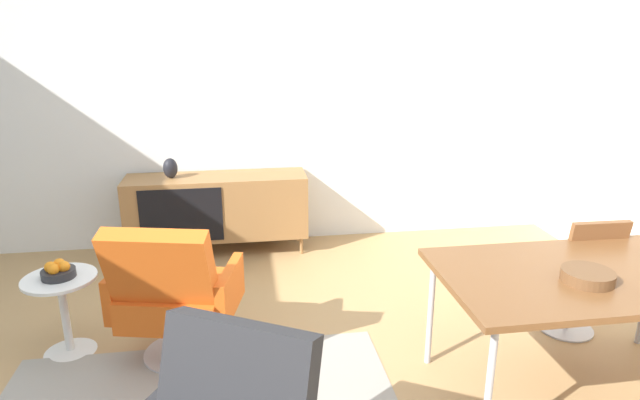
{
  "coord_description": "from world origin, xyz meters",
  "views": [
    {
      "loc": [
        0.08,
        -2.45,
        1.97
      ],
      "look_at": [
        0.58,
        0.81,
        0.93
      ],
      "focal_mm": 30.49,
      "sensor_mm": 36.0,
      "label": 1
    }
  ],
  "objects_px": {
    "side_table_round": "(64,306)",
    "sideboard": "(217,206)",
    "dining_chair_back_right": "(580,270)",
    "fruit_bowl": "(58,271)",
    "vase_cobalt": "(170,168)",
    "lounge_chair_red": "(173,292)",
    "dining_table": "(589,279)",
    "wooden_bowl_on_table": "(588,276)"
  },
  "relations": [
    {
      "from": "sideboard",
      "to": "vase_cobalt",
      "type": "xyz_separation_m",
      "value": [
        -0.38,
        0.0,
        0.37
      ]
    },
    {
      "from": "wooden_bowl_on_table",
      "to": "side_table_round",
      "type": "bearing_deg",
      "value": 161.52
    },
    {
      "from": "dining_table",
      "to": "side_table_round",
      "type": "bearing_deg",
      "value": 163.86
    },
    {
      "from": "vase_cobalt",
      "to": "side_table_round",
      "type": "bearing_deg",
      "value": -109.06
    },
    {
      "from": "fruit_bowl",
      "to": "dining_chair_back_right",
      "type": "bearing_deg",
      "value": -5.05
    },
    {
      "from": "lounge_chair_red",
      "to": "side_table_round",
      "type": "distance_m",
      "value": 0.74
    },
    {
      "from": "dining_chair_back_right",
      "to": "side_table_round",
      "type": "relative_size",
      "value": 1.65
    },
    {
      "from": "sideboard",
      "to": "dining_chair_back_right",
      "type": "relative_size",
      "value": 1.87
    },
    {
      "from": "side_table_round",
      "to": "sideboard",
      "type": "bearing_deg",
      "value": 59.11
    },
    {
      "from": "wooden_bowl_on_table",
      "to": "fruit_bowl",
      "type": "height_order",
      "value": "wooden_bowl_on_table"
    },
    {
      "from": "vase_cobalt",
      "to": "fruit_bowl",
      "type": "distance_m",
      "value": 1.63
    },
    {
      "from": "dining_chair_back_right",
      "to": "fruit_bowl",
      "type": "distance_m",
      "value": 3.3
    },
    {
      "from": "vase_cobalt",
      "to": "lounge_chair_red",
      "type": "height_order",
      "value": "lounge_chair_red"
    },
    {
      "from": "vase_cobalt",
      "to": "fruit_bowl",
      "type": "xyz_separation_m",
      "value": [
        -0.53,
        -1.52,
        -0.24
      ]
    },
    {
      "from": "vase_cobalt",
      "to": "sideboard",
      "type": "bearing_deg",
      "value": -0.28
    },
    {
      "from": "vase_cobalt",
      "to": "lounge_chair_red",
      "type": "distance_m",
      "value": 1.76
    },
    {
      "from": "dining_table",
      "to": "fruit_bowl",
      "type": "relative_size",
      "value": 8.0
    },
    {
      "from": "dining_table",
      "to": "fruit_bowl",
      "type": "height_order",
      "value": "dining_table"
    },
    {
      "from": "wooden_bowl_on_table",
      "to": "lounge_chair_red",
      "type": "distance_m",
      "value": 2.3
    },
    {
      "from": "wooden_bowl_on_table",
      "to": "dining_chair_back_right",
      "type": "height_order",
      "value": "dining_chair_back_right"
    },
    {
      "from": "side_table_round",
      "to": "lounge_chair_red",
      "type": "bearing_deg",
      "value": -16.06
    },
    {
      "from": "lounge_chair_red",
      "to": "dining_table",
      "type": "bearing_deg",
      "value": -16.17
    },
    {
      "from": "dining_chair_back_right",
      "to": "lounge_chair_red",
      "type": "bearing_deg",
      "value": 177.99
    },
    {
      "from": "vase_cobalt",
      "to": "side_table_round",
      "type": "xyz_separation_m",
      "value": [
        -0.53,
        -1.52,
        -0.49
      ]
    },
    {
      "from": "dining_chair_back_right",
      "to": "lounge_chair_red",
      "type": "distance_m",
      "value": 2.59
    },
    {
      "from": "sideboard",
      "to": "side_table_round",
      "type": "distance_m",
      "value": 1.77
    },
    {
      "from": "wooden_bowl_on_table",
      "to": "side_table_round",
      "type": "distance_m",
      "value": 3.04
    },
    {
      "from": "vase_cobalt",
      "to": "dining_table",
      "type": "bearing_deg",
      "value": -44.5
    },
    {
      "from": "vase_cobalt",
      "to": "fruit_bowl",
      "type": "height_order",
      "value": "vase_cobalt"
    },
    {
      "from": "dining_table",
      "to": "lounge_chair_red",
      "type": "height_order",
      "value": "lounge_chair_red"
    },
    {
      "from": "vase_cobalt",
      "to": "side_table_round",
      "type": "distance_m",
      "value": 1.68
    },
    {
      "from": "vase_cobalt",
      "to": "wooden_bowl_on_table",
      "type": "height_order",
      "value": "vase_cobalt"
    },
    {
      "from": "fruit_bowl",
      "to": "vase_cobalt",
      "type": "bearing_deg",
      "value": 70.91
    },
    {
      "from": "wooden_bowl_on_table",
      "to": "dining_chair_back_right",
      "type": "distance_m",
      "value": 0.85
    },
    {
      "from": "sideboard",
      "to": "dining_table",
      "type": "xyz_separation_m",
      "value": [
        2.03,
        -2.37,
        0.26
      ]
    },
    {
      "from": "dining_table",
      "to": "fruit_bowl",
      "type": "xyz_separation_m",
      "value": [
        -2.94,
        0.85,
        -0.13
      ]
    },
    {
      "from": "dining_table",
      "to": "fruit_bowl",
      "type": "distance_m",
      "value": 3.06
    },
    {
      "from": "sideboard",
      "to": "wooden_bowl_on_table",
      "type": "height_order",
      "value": "wooden_bowl_on_table"
    },
    {
      "from": "wooden_bowl_on_table",
      "to": "vase_cobalt",
      "type": "bearing_deg",
      "value": 133.21
    },
    {
      "from": "sideboard",
      "to": "side_table_round",
      "type": "bearing_deg",
      "value": -120.89
    },
    {
      "from": "lounge_chair_red",
      "to": "wooden_bowl_on_table",
      "type": "bearing_deg",
      "value": -19.26
    },
    {
      "from": "dining_chair_back_right",
      "to": "lounge_chair_red",
      "type": "height_order",
      "value": "lounge_chair_red"
    }
  ]
}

